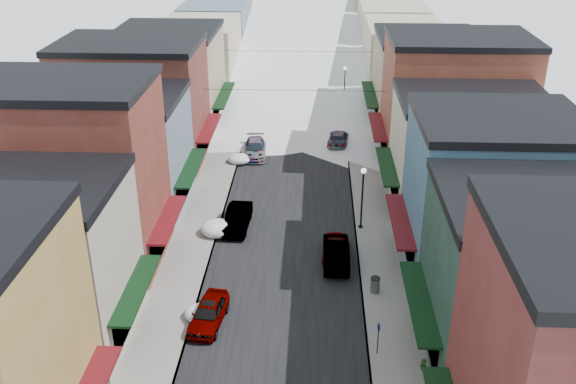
# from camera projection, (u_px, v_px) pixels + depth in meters

# --- Properties ---
(road) EXTENTS (10.00, 160.00, 0.01)m
(road) POSITION_uv_depth(u_px,v_px,m) (300.00, 92.00, 78.62)
(road) COLOR black
(road) RESTS_ON ground
(sidewalk_left) EXTENTS (3.20, 160.00, 0.15)m
(sidewalk_left) POSITION_uv_depth(u_px,v_px,m) (246.00, 91.00, 78.86)
(sidewalk_left) COLOR gray
(sidewalk_left) RESTS_ON ground
(sidewalk_right) EXTENTS (3.20, 160.00, 0.15)m
(sidewalk_right) POSITION_uv_depth(u_px,v_px,m) (354.00, 92.00, 78.33)
(sidewalk_right) COLOR gray
(sidewalk_right) RESTS_ON ground
(curb_left) EXTENTS (0.10, 160.00, 0.15)m
(curb_left) POSITION_uv_depth(u_px,v_px,m) (259.00, 91.00, 78.80)
(curb_left) COLOR slate
(curb_left) RESTS_ON ground
(curb_right) EXTENTS (0.10, 160.00, 0.15)m
(curb_right) POSITION_uv_depth(u_px,v_px,m) (341.00, 92.00, 78.39)
(curb_right) COLOR slate
(curb_right) RESTS_ON ground
(bldg_l_cream) EXTENTS (11.30, 8.20, 9.50)m
(bldg_l_cream) POSITION_uv_depth(u_px,v_px,m) (30.00, 262.00, 34.32)
(bldg_l_cream) COLOR #B7A893
(bldg_l_cream) RESTS_ON ground
(bldg_l_brick_near) EXTENTS (12.30, 8.20, 12.50)m
(bldg_l_brick_near) POSITION_uv_depth(u_px,v_px,m) (69.00, 175.00, 40.90)
(bldg_l_brick_near) COLOR maroon
(bldg_l_brick_near) RESTS_ON ground
(bldg_l_grayblue) EXTENTS (11.30, 9.20, 9.00)m
(bldg_l_grayblue) POSITION_uv_depth(u_px,v_px,m) (118.00, 151.00, 49.29)
(bldg_l_grayblue) COLOR slate
(bldg_l_grayblue) RESTS_ON ground
(bldg_l_brick_far) EXTENTS (13.30, 9.20, 11.00)m
(bldg_l_brick_far) POSITION_uv_depth(u_px,v_px,m) (134.00, 102.00, 57.00)
(bldg_l_brick_far) COLOR maroon
(bldg_l_brick_far) RESTS_ON ground
(bldg_l_tan) EXTENTS (11.30, 11.20, 10.00)m
(bldg_l_tan) POSITION_uv_depth(u_px,v_px,m) (170.00, 77.00, 66.18)
(bldg_l_tan) COLOR tan
(bldg_l_tan) RESTS_ON ground
(bldg_r_green) EXTENTS (11.30, 9.20, 9.50)m
(bldg_r_green) POSITION_uv_depth(u_px,v_px,m) (532.00, 279.00, 32.81)
(bldg_r_green) COLOR #1B392E
(bldg_r_green) RESTS_ON ground
(bldg_r_blue) EXTENTS (11.30, 9.20, 10.50)m
(bldg_r_blue) POSITION_uv_depth(u_px,v_px,m) (491.00, 194.00, 40.70)
(bldg_r_blue) COLOR #396481
(bldg_r_blue) RESTS_ON ground
(bldg_r_cream) EXTENTS (12.30, 9.20, 9.00)m
(bldg_r_cream) POSITION_uv_depth(u_px,v_px,m) (468.00, 152.00, 49.11)
(bldg_r_cream) COLOR beige
(bldg_r_cream) RESTS_ON ground
(bldg_r_brick_far) EXTENTS (13.30, 9.20, 11.50)m
(bldg_r_brick_far) POSITION_uv_depth(u_px,v_px,m) (454.00, 101.00, 56.65)
(bldg_r_brick_far) COLOR brown
(bldg_r_brick_far) RESTS_ON ground
(bldg_r_tan) EXTENTS (11.30, 11.20, 9.50)m
(bldg_r_tan) POSITION_uv_depth(u_px,v_px,m) (425.00, 80.00, 66.13)
(bldg_r_tan) COLOR tan
(bldg_r_tan) RESTS_ON ground
(distant_blocks) EXTENTS (34.00, 55.00, 8.00)m
(distant_blocks) POSITION_uv_depth(u_px,v_px,m) (304.00, 23.00, 97.60)
(distant_blocks) COLOR gray
(distant_blocks) RESTS_ON ground
(overhead_cables) EXTENTS (16.40, 15.04, 0.04)m
(overhead_cables) POSITION_uv_depth(u_px,v_px,m) (297.00, 69.00, 64.68)
(overhead_cables) COLOR black
(overhead_cables) RESTS_ON ground
(car_silver_sedan) EXTENTS (2.22, 4.42, 1.44)m
(car_silver_sedan) POSITION_uv_depth(u_px,v_px,m) (209.00, 313.00, 36.91)
(car_silver_sedan) COLOR #A7A9AF
(car_silver_sedan) RESTS_ON ground
(car_dark_hatch) EXTENTS (1.81, 4.74, 1.54)m
(car_dark_hatch) POSITION_uv_depth(u_px,v_px,m) (238.00, 218.00, 47.25)
(car_dark_hatch) COLOR black
(car_dark_hatch) RESTS_ON ground
(car_silver_wagon) EXTENTS (2.38, 5.04, 1.42)m
(car_silver_wagon) POSITION_uv_depth(u_px,v_px,m) (255.00, 149.00, 59.90)
(car_silver_wagon) COLOR gray
(car_silver_wagon) RESTS_ON ground
(car_green_sedan) EXTENTS (1.72, 4.88, 1.61)m
(car_green_sedan) POSITION_uv_depth(u_px,v_px,m) (336.00, 252.00, 42.85)
(car_green_sedan) COLOR black
(car_green_sedan) RESTS_ON ground
(car_gray_suv) EXTENTS (1.97, 4.38, 1.46)m
(car_gray_suv) POSITION_uv_depth(u_px,v_px,m) (336.00, 247.00, 43.61)
(car_gray_suv) COLOR gray
(car_gray_suv) RESTS_ON ground
(car_black_sedan) EXTENTS (2.47, 4.89, 1.36)m
(car_black_sedan) POSITION_uv_depth(u_px,v_px,m) (338.00, 138.00, 62.46)
(car_black_sedan) COLOR black
(car_black_sedan) RESTS_ON ground
(car_lane_silver) EXTENTS (2.21, 5.06, 1.70)m
(car_lane_silver) POSITION_uv_depth(u_px,v_px,m) (285.00, 106.00, 71.02)
(car_lane_silver) COLOR #A2A5AA
(car_lane_silver) RESTS_ON ground
(car_lane_white) EXTENTS (3.06, 5.41, 1.43)m
(car_lane_white) POSITION_uv_depth(u_px,v_px,m) (315.00, 64.00, 87.94)
(car_lane_white) COLOR silver
(car_lane_white) RESTS_ON ground
(parking_sign) EXTENTS (0.12, 0.26, 2.00)m
(parking_sign) POSITION_uv_depth(u_px,v_px,m) (378.00, 336.00, 34.09)
(parking_sign) COLOR black
(parking_sign) RESTS_ON sidewalk_right
(trash_can) EXTENTS (0.60, 0.60, 1.01)m
(trash_can) POSITION_uv_depth(u_px,v_px,m) (375.00, 285.00, 39.62)
(trash_can) COLOR #595C5E
(trash_can) RESTS_ON sidewalk_right
(streetlamp_near) EXTENTS (0.40, 0.40, 4.75)m
(streetlamp_near) POSITION_uv_depth(u_px,v_px,m) (363.00, 191.00, 46.03)
(streetlamp_near) COLOR black
(streetlamp_near) RESTS_ON sidewalk_right
(streetlamp_far) EXTENTS (0.37, 0.37, 4.40)m
(streetlamp_far) POSITION_uv_depth(u_px,v_px,m) (345.00, 81.00, 72.65)
(streetlamp_far) COLOR black
(streetlamp_far) RESTS_ON sidewalk_right
(planter_far) EXTENTS (0.40, 0.40, 0.64)m
(planter_far) POSITION_uv_depth(u_px,v_px,m) (423.00, 365.00, 33.31)
(planter_far) COLOR #2D5426
(planter_far) RESTS_ON sidewalk_right
(snow_pile_near) EXTENTS (2.09, 2.49, 0.89)m
(snow_pile_near) POSITION_uv_depth(u_px,v_px,m) (203.00, 312.00, 37.45)
(snow_pile_near) COLOR white
(snow_pile_near) RESTS_ON ground
(snow_pile_mid) EXTENTS (2.66, 2.83, 1.12)m
(snow_pile_mid) POSITION_uv_depth(u_px,v_px,m) (219.00, 228.00, 46.41)
(snow_pile_mid) COLOR white
(snow_pile_mid) RESTS_ON ground
(snow_pile_far) EXTENTS (2.12, 2.50, 0.90)m
(snow_pile_far) POSITION_uv_depth(u_px,v_px,m) (240.00, 159.00, 58.41)
(snow_pile_far) COLOR white
(snow_pile_far) RESTS_ON ground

